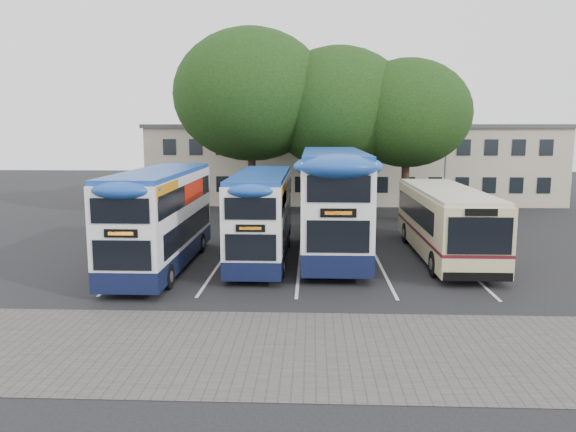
# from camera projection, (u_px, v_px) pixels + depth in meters

# --- Properties ---
(ground) EXTENTS (120.00, 120.00, 0.00)m
(ground) POSITION_uv_depth(u_px,v_px,m) (403.00, 296.00, 19.78)
(ground) COLOR black
(ground) RESTS_ON ground
(paving_strip) EXTENTS (40.00, 6.00, 0.01)m
(paving_strip) POSITION_uv_depth(u_px,v_px,m) (357.00, 351.00, 14.93)
(paving_strip) COLOR #595654
(paving_strip) RESTS_ON ground
(bay_lines) EXTENTS (14.12, 11.00, 0.01)m
(bay_lines) POSITION_uv_depth(u_px,v_px,m) (300.00, 262.00, 24.87)
(bay_lines) COLOR silver
(bay_lines) RESTS_ON ground
(depot_building) EXTENTS (32.40, 8.40, 6.20)m
(depot_building) POSITION_uv_depth(u_px,v_px,m) (351.00, 162.00, 45.94)
(depot_building) COLOR beige
(depot_building) RESTS_ON ground
(lamp_post) EXTENTS (0.25, 1.05, 9.06)m
(lamp_post) POSITION_uv_depth(u_px,v_px,m) (447.00, 140.00, 38.47)
(lamp_post) COLOR gray
(lamp_post) RESTS_ON ground
(tree_left) EXTENTS (9.97, 9.97, 12.26)m
(tree_left) POSITION_uv_depth(u_px,v_px,m) (251.00, 95.00, 36.09)
(tree_left) COLOR black
(tree_left) RESTS_ON ground
(tree_mid) EXTENTS (9.27, 9.27, 11.12)m
(tree_mid) POSITION_uv_depth(u_px,v_px,m) (338.00, 108.00, 36.31)
(tree_mid) COLOR black
(tree_mid) RESTS_ON ground
(tree_right) EXTENTS (8.03, 8.03, 10.24)m
(tree_right) POSITION_uv_depth(u_px,v_px,m) (407.00, 113.00, 35.41)
(tree_right) COLOR black
(tree_right) RESTS_ON ground
(bus_dd_left) EXTENTS (2.42, 9.97, 4.15)m
(bus_dd_left) POSITION_uv_depth(u_px,v_px,m) (161.00, 214.00, 23.63)
(bus_dd_left) COLOR #0E1536
(bus_dd_left) RESTS_ON ground
(bus_dd_mid) EXTENTS (2.29, 9.45, 3.93)m
(bus_dd_mid) POSITION_uv_depth(u_px,v_px,m) (262.00, 212.00, 25.07)
(bus_dd_mid) COLOR #0E1536
(bus_dd_mid) RESTS_ON ground
(bus_dd_right) EXTENTS (2.82, 11.63, 4.85)m
(bus_dd_right) POSITION_uv_depth(u_px,v_px,m) (333.00, 197.00, 26.28)
(bus_dd_right) COLOR #0E1536
(bus_dd_right) RESTS_ON ground
(bus_single) EXTENTS (2.70, 10.62, 3.17)m
(bus_single) POSITION_uv_depth(u_px,v_px,m) (445.00, 218.00, 25.69)
(bus_single) COLOR beige
(bus_single) RESTS_ON ground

